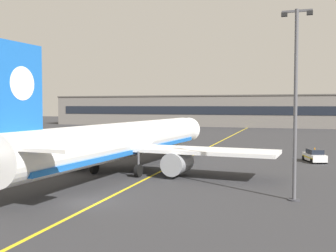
% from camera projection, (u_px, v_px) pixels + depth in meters
% --- Properties ---
extents(ground_plane, '(400.00, 400.00, 0.00)m').
position_uv_depth(ground_plane, '(85.00, 202.00, 29.97)').
color(ground_plane, '#2D2D30').
extents(taxiway_centreline, '(6.27, 179.91, 0.01)m').
position_uv_depth(taxiway_centreline, '(193.00, 155.00, 58.30)').
color(taxiway_centreline, yellow).
rests_on(taxiway_centreline, ground).
extents(airliner_foreground, '(32.23, 41.52, 11.65)m').
position_uv_depth(airliner_foreground, '(124.00, 141.00, 43.05)').
color(airliner_foreground, white).
rests_on(airliner_foreground, ground).
extents(apron_lamp_post, '(2.24, 0.90, 14.36)m').
position_uv_depth(apron_lamp_post, '(296.00, 102.00, 30.22)').
color(apron_lamp_post, '#515156').
rests_on(apron_lamp_post, ground).
extents(service_car_fourth, '(3.06, 4.55, 1.79)m').
position_uv_depth(service_car_fourth, '(315.00, 156.00, 51.37)').
color(service_car_fourth, white).
rests_on(service_car_fourth, ground).
extents(safety_cone_by_nose_gear, '(0.44, 0.44, 0.55)m').
position_uv_depth(safety_cone_by_nose_gear, '(184.00, 154.00, 57.89)').
color(safety_cone_by_nose_gear, orange).
rests_on(safety_cone_by_nose_gear, ground).
extents(terminal_building, '(170.20, 12.40, 10.69)m').
position_uv_depth(terminal_building, '(292.00, 111.00, 131.45)').
color(terminal_building, slate).
rests_on(terminal_building, ground).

